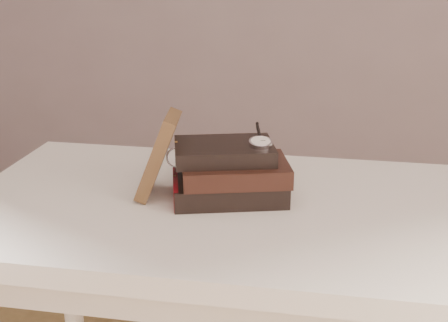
# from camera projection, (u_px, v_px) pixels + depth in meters

# --- Properties ---
(table) EXTENTS (1.00, 0.60, 0.75)m
(table) POSITION_uv_depth(u_px,v_px,m) (219.00, 244.00, 1.21)
(table) COLOR white
(table) RESTS_ON ground
(book_stack) EXTENTS (0.25, 0.20, 0.11)m
(book_stack) POSITION_uv_depth(u_px,v_px,m) (230.00, 173.00, 1.18)
(book_stack) COLOR black
(book_stack) RESTS_ON table
(journal) EXTENTS (0.10, 0.12, 0.17)m
(journal) POSITION_uv_depth(u_px,v_px,m) (158.00, 155.00, 1.18)
(journal) COLOR #412B19
(journal) RESTS_ON table
(pocket_watch) EXTENTS (0.06, 0.15, 0.02)m
(pocket_watch) POSITION_uv_depth(u_px,v_px,m) (260.00, 141.00, 1.16)
(pocket_watch) COLOR silver
(pocket_watch) RESTS_ON book_stack
(eyeglasses) EXTENTS (0.12, 0.13, 0.04)m
(eyeglasses) POSITION_uv_depth(u_px,v_px,m) (188.00, 157.00, 1.24)
(eyeglasses) COLOR silver
(eyeglasses) RESTS_ON book_stack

